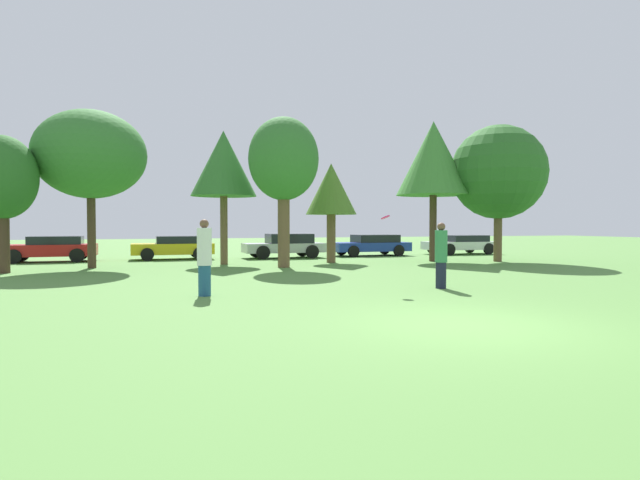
{
  "coord_description": "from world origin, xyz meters",
  "views": [
    {
      "loc": [
        -5.32,
        -7.74,
        1.77
      ],
      "look_at": [
        -0.88,
        5.78,
        1.35
      ],
      "focal_mm": 28.87,
      "sensor_mm": 36.0,
      "label": 1
    }
  ],
  "objects_px": {
    "frisbee": "(385,217)",
    "parked_car_yellow": "(174,247)",
    "tree_4": "(331,190)",
    "tree_3": "(284,161)",
    "parked_car_red": "(51,248)",
    "tree_1": "(91,155)",
    "tree_5": "(433,159)",
    "person_thrower": "(204,257)",
    "parked_car_blue": "(371,244)",
    "tree_2": "(224,164)",
    "tree_6": "(498,172)",
    "parked_car_white": "(461,244)",
    "parked_car_silver": "(285,245)",
    "person_catcher": "(441,255)",
    "tree_0": "(2,179)"
  },
  "relations": [
    {
      "from": "tree_3",
      "to": "parked_car_silver",
      "type": "bearing_deg",
      "value": 75.08
    },
    {
      "from": "parked_car_silver",
      "to": "tree_0",
      "type": "bearing_deg",
      "value": 22.62
    },
    {
      "from": "tree_1",
      "to": "tree_6",
      "type": "distance_m",
      "value": 18.24
    },
    {
      "from": "tree_5",
      "to": "parked_car_red",
      "type": "height_order",
      "value": "tree_5"
    },
    {
      "from": "tree_1",
      "to": "parked_car_yellow",
      "type": "xyz_separation_m",
      "value": [
        3.41,
        4.6,
        -3.96
      ]
    },
    {
      "from": "tree_1",
      "to": "tree_2",
      "type": "relative_size",
      "value": 1.08
    },
    {
      "from": "parked_car_white",
      "to": "frisbee",
      "type": "bearing_deg",
      "value": 49.34
    },
    {
      "from": "tree_1",
      "to": "parked_car_white",
      "type": "xyz_separation_m",
      "value": [
        20.05,
        3.97,
        -3.97
      ]
    },
    {
      "from": "tree_5",
      "to": "parked_car_blue",
      "type": "relative_size",
      "value": 1.5
    },
    {
      "from": "tree_1",
      "to": "tree_3",
      "type": "bearing_deg",
      "value": -15.07
    },
    {
      "from": "tree_0",
      "to": "tree_1",
      "type": "height_order",
      "value": "tree_1"
    },
    {
      "from": "tree_6",
      "to": "parked_car_yellow",
      "type": "xyz_separation_m",
      "value": [
        -14.72,
        6.56,
        -3.64
      ]
    },
    {
      "from": "tree_2",
      "to": "person_catcher",
      "type": "bearing_deg",
      "value": -66.68
    },
    {
      "from": "parked_car_silver",
      "to": "parked_car_white",
      "type": "bearing_deg",
      "value": 179.86
    },
    {
      "from": "tree_3",
      "to": "tree_6",
      "type": "distance_m",
      "value": 10.6
    },
    {
      "from": "person_catcher",
      "to": "parked_car_white",
      "type": "bearing_deg",
      "value": -120.83
    },
    {
      "from": "frisbee",
      "to": "tree_4",
      "type": "xyz_separation_m",
      "value": [
        2.01,
        10.08,
        1.41
      ]
    },
    {
      "from": "tree_1",
      "to": "parked_car_yellow",
      "type": "relative_size",
      "value": 1.58
    },
    {
      "from": "frisbee",
      "to": "parked_car_yellow",
      "type": "bearing_deg",
      "value": 108.24
    },
    {
      "from": "tree_4",
      "to": "parked_car_blue",
      "type": "xyz_separation_m",
      "value": [
        3.96,
        4.33,
        -2.74
      ]
    },
    {
      "from": "person_catcher",
      "to": "parked_car_silver",
      "type": "height_order",
      "value": "person_catcher"
    },
    {
      "from": "tree_3",
      "to": "parked_car_red",
      "type": "distance_m",
      "value": 12.35
    },
    {
      "from": "frisbee",
      "to": "parked_car_red",
      "type": "height_order",
      "value": "frisbee"
    },
    {
      "from": "tree_3",
      "to": "tree_4",
      "type": "relative_size",
      "value": 1.34
    },
    {
      "from": "tree_5",
      "to": "person_thrower",
      "type": "bearing_deg",
      "value": -142.76
    },
    {
      "from": "tree_1",
      "to": "frisbee",
      "type": "bearing_deg",
      "value": -50.86
    },
    {
      "from": "frisbee",
      "to": "tree_6",
      "type": "height_order",
      "value": "tree_6"
    },
    {
      "from": "tree_6",
      "to": "frisbee",
      "type": "bearing_deg",
      "value": -140.15
    },
    {
      "from": "tree_5",
      "to": "frisbee",
      "type": "bearing_deg",
      "value": -126.76
    },
    {
      "from": "tree_6",
      "to": "parked_car_yellow",
      "type": "distance_m",
      "value": 16.53
    },
    {
      "from": "tree_6",
      "to": "tree_4",
      "type": "bearing_deg",
      "value": 166.63
    },
    {
      "from": "tree_5",
      "to": "parked_car_red",
      "type": "distance_m",
      "value": 18.79
    },
    {
      "from": "tree_1",
      "to": "parked_car_blue",
      "type": "height_order",
      "value": "tree_1"
    },
    {
      "from": "tree_4",
      "to": "tree_5",
      "type": "distance_m",
      "value": 5.24
    },
    {
      "from": "tree_2",
      "to": "tree_3",
      "type": "height_order",
      "value": "tree_3"
    },
    {
      "from": "parked_car_white",
      "to": "parked_car_red",
      "type": "bearing_deg",
      "value": -2.24
    },
    {
      "from": "person_thrower",
      "to": "parked_car_red",
      "type": "distance_m",
      "value": 15.38
    },
    {
      "from": "tree_2",
      "to": "parked_car_silver",
      "type": "xyz_separation_m",
      "value": [
        3.7,
        3.48,
        -3.76
      ]
    },
    {
      "from": "person_thrower",
      "to": "parked_car_red",
      "type": "height_order",
      "value": "person_thrower"
    },
    {
      "from": "tree_4",
      "to": "tree_1",
      "type": "bearing_deg",
      "value": 179.45
    },
    {
      "from": "tree_4",
      "to": "parked_car_blue",
      "type": "bearing_deg",
      "value": 47.52
    },
    {
      "from": "tree_2",
      "to": "person_thrower",
      "type": "bearing_deg",
      "value": -100.25
    },
    {
      "from": "tree_2",
      "to": "parked_car_red",
      "type": "height_order",
      "value": "tree_2"
    },
    {
      "from": "tree_6",
      "to": "parked_car_red",
      "type": "relative_size",
      "value": 1.54
    },
    {
      "from": "tree_6",
      "to": "tree_0",
      "type": "bearing_deg",
      "value": 178.38
    },
    {
      "from": "tree_6",
      "to": "parked_car_blue",
      "type": "bearing_deg",
      "value": 122.07
    },
    {
      "from": "tree_3",
      "to": "tree_5",
      "type": "height_order",
      "value": "tree_5"
    },
    {
      "from": "tree_3",
      "to": "parked_car_yellow",
      "type": "xyz_separation_m",
      "value": [
        -4.12,
        6.63,
        -3.78
      ]
    },
    {
      "from": "tree_5",
      "to": "tree_6",
      "type": "relative_size",
      "value": 1.03
    },
    {
      "from": "tree_1",
      "to": "parked_car_blue",
      "type": "bearing_deg",
      "value": 16.52
    }
  ]
}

